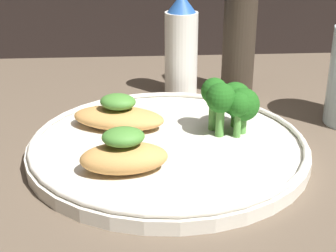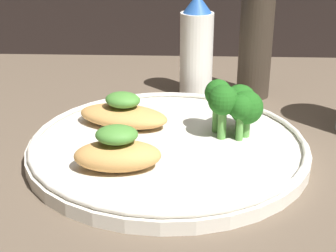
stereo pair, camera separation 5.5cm
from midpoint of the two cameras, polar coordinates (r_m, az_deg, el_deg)
The scene contains 7 objects.
ground_plane at distance 56.62cm, azimuth -2.78°, elevation -3.68°, with size 180.00×180.00×1.00cm, color brown.
plate at distance 55.96cm, azimuth -2.81°, elevation -2.32°, with size 30.40×30.40×2.00cm.
grilled_meat_front at distance 49.71cm, azimuth -8.08°, elevation -3.22°, with size 8.80×5.21×4.49cm.
grilled_meat_middle at distance 59.64cm, azimuth -8.15°, elevation 1.10°, with size 11.71×7.94×4.02cm.
broccoli_bunch at distance 57.31cm, azimuth 4.34°, elevation 2.75°, with size 6.44×6.19×6.18cm.
sauce_bottle at distance 72.31cm, azimuth -0.73°, elevation 8.67°, with size 4.61×4.61×14.32cm.
pepper_grinder at distance 72.67cm, azimuth 5.78°, elevation 10.39°, with size 4.57×4.57×19.64cm.
Camera 1 is at (-3.36, -50.37, 25.30)cm, focal length 55.00 mm.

